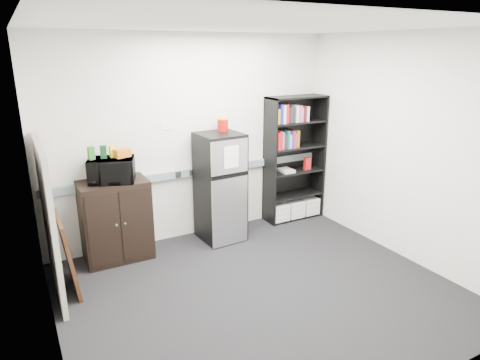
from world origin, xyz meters
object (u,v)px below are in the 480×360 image
at_px(cubicle_partition, 49,220).
at_px(refrigerator, 220,187).
at_px(microwave, 112,170).
at_px(cabinet, 116,220).
at_px(bookshelf, 294,160).

height_order(cubicle_partition, refrigerator, cubicle_partition).
distance_m(microwave, refrigerator, 1.44).
bearing_deg(cabinet, bookshelf, 1.38).
relative_size(cubicle_partition, cabinet, 1.63).
xyz_separation_m(bookshelf, cabinet, (-2.67, -0.06, -0.42)).
height_order(microwave, refrigerator, refrigerator).
height_order(bookshelf, cabinet, bookshelf).
height_order(bookshelf, microwave, bookshelf).
bearing_deg(bookshelf, cabinet, -178.62).
height_order(bookshelf, cubicle_partition, bookshelf).
bearing_deg(cubicle_partition, refrigerator, 9.07).
bearing_deg(microwave, refrigerator, 16.39).
xyz_separation_m(cabinet, refrigerator, (1.38, -0.08, 0.23)).
xyz_separation_m(cabinet, microwave, (0.00, -0.02, 0.64)).
bearing_deg(refrigerator, bookshelf, 2.72).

